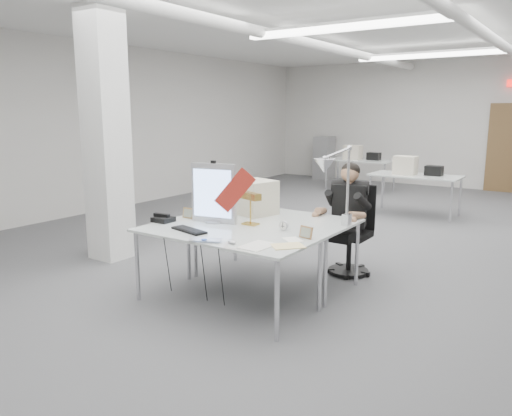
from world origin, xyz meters
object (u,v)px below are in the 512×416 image
(laptop, at_px, (204,241))
(architect_lamp, at_px, (338,184))
(monitor, at_px, (214,193))
(bankers_lamp, at_px, (250,209))
(seated_person, at_px, (349,200))
(office_chair, at_px, (350,229))
(desk_main, at_px, (225,234))
(desk_phone, at_px, (163,219))
(beige_monitor, at_px, (255,197))

(laptop, relative_size, architect_lamp, 0.32)
(monitor, relative_size, bankers_lamp, 1.86)
(bankers_lamp, bearing_deg, seated_person, 81.93)
(laptop, bearing_deg, seated_person, 50.64)
(monitor, bearing_deg, bankers_lamp, 6.66)
(seated_person, xyz_separation_m, laptop, (-0.53, -1.99, -0.13))
(laptop, height_order, bankers_lamp, bankers_lamp)
(office_chair, relative_size, laptop, 3.64)
(office_chair, height_order, architect_lamp, architect_lamp)
(desk_main, relative_size, bankers_lamp, 5.31)
(office_chair, bearing_deg, desk_phone, -147.05)
(office_chair, height_order, desk_phone, office_chair)
(seated_person, height_order, bankers_lamp, seated_person)
(desk_phone, relative_size, beige_monitor, 0.50)
(beige_monitor, bearing_deg, office_chair, 55.40)
(monitor, bearing_deg, desk_phone, -158.75)
(seated_person, distance_m, desk_phone, 2.14)
(beige_monitor, bearing_deg, desk_main, -58.46)
(monitor, bearing_deg, architect_lamp, 7.63)
(desk_phone, bearing_deg, monitor, 31.27)
(office_chair, distance_m, desk_phone, 2.18)
(laptop, height_order, desk_phone, desk_phone)
(seated_person, relative_size, monitor, 1.31)
(office_chair, xyz_separation_m, monitor, (-0.98, -1.33, 0.53))
(office_chair, height_order, seated_person, seated_person)
(monitor, bearing_deg, beige_monitor, 68.17)
(beige_monitor, bearing_deg, monitor, -85.71)
(monitor, distance_m, architect_lamp, 1.30)
(laptop, bearing_deg, desk_phone, 131.06)
(laptop, bearing_deg, desk_main, 75.77)
(seated_person, xyz_separation_m, architect_lamp, (0.25, -0.87, 0.32))
(desk_main, relative_size, office_chair, 1.65)
(office_chair, distance_m, laptop, 2.11)
(architect_lamp, bearing_deg, laptop, -100.48)
(desk_phone, bearing_deg, beige_monitor, 56.10)
(desk_main, relative_size, seated_person, 2.18)
(desk_main, distance_m, seated_person, 1.69)
(beige_monitor, bearing_deg, architect_lamp, 5.54)
(laptop, bearing_deg, office_chair, 50.99)
(monitor, bearing_deg, laptop, -68.19)
(desk_main, height_order, monitor, monitor)
(laptop, height_order, architect_lamp, architect_lamp)
(laptop, distance_m, desk_phone, 1.01)
(desk_main, bearing_deg, beige_monitor, 106.23)
(bankers_lamp, height_order, architect_lamp, architect_lamp)
(office_chair, bearing_deg, beige_monitor, -155.21)
(monitor, height_order, laptop, monitor)
(monitor, bearing_deg, desk_main, -49.00)
(seated_person, bearing_deg, architect_lamp, -89.29)
(office_chair, bearing_deg, laptop, -119.80)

